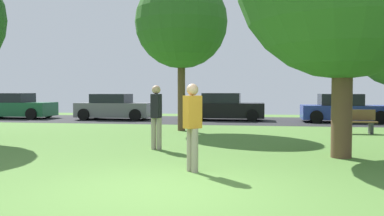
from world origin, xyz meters
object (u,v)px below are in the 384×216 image
Objects in this scene: maple_tree_far at (181,23)px; park_bench at (354,121)px; person_thrower at (192,123)px; parked_car_grey at (114,108)px; parked_car_black at (225,108)px; person_walking at (156,114)px; parked_car_green at (15,107)px; parked_car_blue at (343,109)px.

park_bench is at bearing -0.64° from maple_tree_far.
person_thrower is 0.42× the size of parked_car_grey.
parked_car_black is at bearing -131.31° from person_thrower.
person_walking is 15.98m from parked_car_green.
parked_car_blue reaches higher than parked_car_grey.
parked_car_black is 8.29m from park_bench.
parked_car_green is at bearing 179.14° from parked_car_grey.
person_walking is 0.42× the size of parked_car_black.
person_walking is at bearing -44.71° from parked_car_green.
maple_tree_far is 13.00m from parked_car_green.
maple_tree_far is 1.45× the size of parked_car_blue.
parked_car_black is (1.22, 6.22, -3.66)m from maple_tree_far.
maple_tree_far is at bearing -121.40° from person_thrower.
parked_car_grey is at bearing 180.00° from parked_car_blue.
person_thrower is at bearing -77.79° from maple_tree_far.
maple_tree_far is 9.17m from person_thrower.
person_thrower is at bearing -64.54° from parked_car_grey.
maple_tree_far is at bearing -101.10° from parked_car_black.
parked_car_blue is (18.37, -0.09, -0.02)m from parked_car_green.
maple_tree_far is 3.87× the size of park_bench.
maple_tree_far reaches higher than parked_car_black.
parked_car_blue is at bearing -4.48° from parked_car_black.
parked_car_blue is (6.12, -0.48, -0.02)m from parked_car_black.
person_thrower is 3.29m from person_walking.
maple_tree_far is 3.54× the size of person_thrower.
parked_car_black reaches higher than park_bench.
person_walking reaches higher than parked_car_blue.
parked_car_grey is (-6.71, 14.08, -0.31)m from person_thrower.
parked_car_grey is (-4.90, 5.74, -3.68)m from maple_tree_far.
parked_car_black is at bearing 78.90° from maple_tree_far.
maple_tree_far reaches higher than parked_car_green.
person_thrower is at bearing -47.84° from parked_car_green.
parked_car_blue is at bearing -26.17° from person_walking.
parked_car_black is (-0.59, 14.56, -0.30)m from person_thrower.
parked_car_grey is 2.58× the size of park_bench.
park_bench is (6.29, 5.33, -0.52)m from person_walking.
park_bench is at bearing -97.11° from parked_car_blue.
park_bench is (17.64, -5.91, -0.21)m from parked_car_green.
parked_car_black is at bearing 4.47° from parked_car_grey.
park_bench is at bearing -18.51° from parked_car_green.
person_thrower is at bearing -147.24° from person_walking.
park_bench is (4.81, 8.27, -0.51)m from person_thrower.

